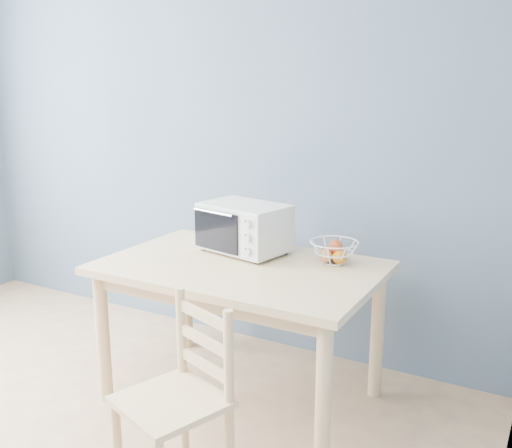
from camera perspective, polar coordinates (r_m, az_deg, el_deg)
The scene contains 4 objects.
dining_table at distance 2.95m, azimuth -1.54°, elevation -5.91°, with size 1.40×0.90×0.75m.
toaster_oven at distance 3.10m, azimuth -1.46°, elevation -0.25°, with size 0.51×0.40×0.27m.
fruit_basket at distance 2.94m, azimuth 7.78°, elevation -2.76°, with size 0.27×0.27×0.13m.
dining_chair at distance 2.41m, azimuth -7.64°, elevation -17.29°, with size 0.48×0.48×0.81m.
Camera 1 is at (2.11, -0.83, 1.63)m, focal length 40.00 mm.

